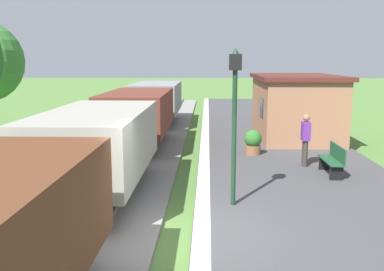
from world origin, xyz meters
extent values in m
plane|color=#517A38|center=(0.00, 0.00, 0.00)|extent=(160.00, 160.00, 0.00)
cube|color=#424244|center=(3.20, 0.00, 0.12)|extent=(6.00, 60.00, 0.25)
cube|color=silver|center=(0.40, 0.00, 0.25)|extent=(0.36, 60.00, 0.01)
cube|color=gray|center=(-2.40, 0.00, 0.06)|extent=(3.80, 60.00, 0.12)
cube|color=slate|center=(-1.68, 0.00, 0.19)|extent=(0.07, 60.00, 0.14)
cube|color=slate|center=(-3.12, 0.00, 0.19)|extent=(0.07, 60.00, 0.14)
cylinder|color=black|center=(-2.40, -2.00, 0.68)|extent=(1.56, 0.84, 0.84)
cylinder|color=black|center=(-2.40, -0.84, 0.93)|extent=(0.20, 0.30, 0.20)
cube|color=gray|center=(-2.40, 2.81, 1.58)|extent=(2.50, 5.60, 1.60)
cube|color=black|center=(-2.40, 2.81, 0.93)|extent=(2.10, 5.15, 0.50)
cylinder|color=black|center=(-2.40, 4.60, 0.68)|extent=(1.56, 0.84, 0.84)
cylinder|color=black|center=(-2.40, 1.01, 0.68)|extent=(1.56, 0.84, 0.84)
cylinder|color=black|center=(-2.40, 5.76, 0.93)|extent=(0.20, 0.30, 0.20)
cylinder|color=black|center=(-2.40, -0.14, 0.93)|extent=(0.20, 0.30, 0.20)
cube|color=brown|center=(-2.40, 9.41, 1.58)|extent=(2.50, 5.60, 1.60)
cube|color=black|center=(-2.40, 9.41, 0.93)|extent=(2.10, 5.15, 0.50)
cylinder|color=black|center=(-2.40, 11.20, 0.68)|extent=(1.56, 0.84, 0.84)
cylinder|color=black|center=(-2.40, 7.61, 0.68)|extent=(1.56, 0.84, 0.84)
cylinder|color=black|center=(-2.40, 12.36, 0.93)|extent=(0.20, 0.30, 0.20)
cylinder|color=black|center=(-2.40, 6.46, 0.93)|extent=(0.20, 0.30, 0.20)
cube|color=gray|center=(-2.40, 16.01, 1.58)|extent=(2.50, 5.60, 1.60)
cube|color=black|center=(-2.40, 16.01, 0.93)|extent=(2.10, 5.15, 0.50)
cylinder|color=black|center=(-2.40, 17.80, 0.68)|extent=(1.56, 0.84, 0.84)
cylinder|color=black|center=(-2.40, 14.21, 0.68)|extent=(1.56, 0.84, 0.84)
cylinder|color=black|center=(-2.40, 18.96, 0.93)|extent=(0.20, 0.30, 0.20)
cylinder|color=black|center=(-2.40, 13.06, 0.93)|extent=(0.20, 0.30, 0.20)
cube|color=#9E6B4C|center=(4.40, 10.98, 1.55)|extent=(3.20, 5.50, 2.60)
cube|color=#51231E|center=(4.40, 10.98, 2.94)|extent=(3.50, 5.80, 0.18)
cube|color=black|center=(2.79, 9.88, 1.68)|extent=(0.03, 0.90, 0.80)
cube|color=#1E4C2D|center=(4.23, 4.55, 0.69)|extent=(0.42, 1.50, 0.04)
cube|color=#1E4C2D|center=(4.42, 4.55, 0.93)|extent=(0.04, 1.50, 0.45)
cube|color=black|center=(4.23, 3.95, 0.46)|extent=(0.38, 0.06, 0.42)
cube|color=black|center=(4.23, 5.15, 0.46)|extent=(0.38, 0.06, 0.42)
cylinder|color=#38332D|center=(3.69, 5.51, 0.68)|extent=(0.15, 0.15, 0.86)
cylinder|color=#38332D|center=(3.68, 5.67, 0.68)|extent=(0.15, 0.15, 0.86)
cube|color=#662D8C|center=(3.69, 5.59, 1.41)|extent=(0.24, 0.38, 0.60)
sphere|color=#936B51|center=(3.69, 5.59, 1.85)|extent=(0.22, 0.22, 0.22)
cylinder|color=brown|center=(2.18, 7.28, 0.42)|extent=(0.56, 0.56, 0.34)
sphere|color=#2D6B28|center=(2.18, 7.28, 0.85)|extent=(0.64, 0.64, 0.64)
cylinder|color=#193823|center=(1.13, 1.72, 1.85)|extent=(0.11, 0.11, 3.20)
cube|color=black|center=(1.13, 1.72, 3.63)|extent=(0.28, 0.28, 0.36)
sphere|color=#F2E5BF|center=(1.13, 1.72, 3.63)|extent=(0.20, 0.20, 0.20)
cone|color=#193823|center=(1.13, 1.72, 3.87)|extent=(0.20, 0.20, 0.16)
camera|label=1|loc=(0.50, -8.07, 3.68)|focal=39.76mm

